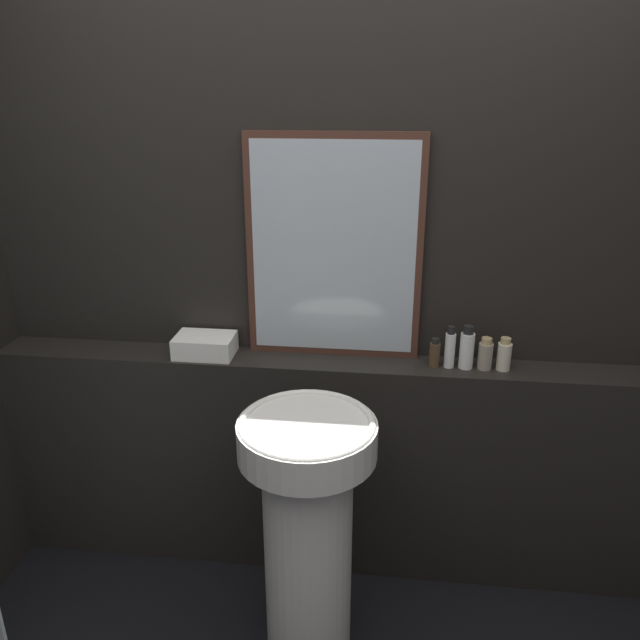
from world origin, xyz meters
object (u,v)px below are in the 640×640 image
object	(u,v)px
mirror	(334,249)
lotion_bottle	(467,349)
shampoo_bottle	(435,353)
pedestal_sink	(308,522)
towel_stack	(205,345)
hand_soap_bottle	(504,355)
conditioner_bottle	(450,348)
body_wash_bottle	(485,355)

from	to	relation	value
mirror	lotion_bottle	world-z (taller)	mirror
shampoo_bottle	pedestal_sink	bearing A→B (deg)	-133.34
towel_stack	hand_soap_bottle	size ratio (longest dim) A/B	1.81
shampoo_bottle	hand_soap_bottle	size ratio (longest dim) A/B	0.89
shampoo_bottle	conditioner_bottle	size ratio (longest dim) A/B	0.69
conditioner_bottle	lotion_bottle	xyz separation A→B (m)	(0.06, 0.00, 0.00)
towel_stack	lotion_bottle	xyz separation A→B (m)	(0.97, 0.00, 0.04)
conditioner_bottle	body_wash_bottle	world-z (taller)	conditioner_bottle
shampoo_bottle	towel_stack	bearing A→B (deg)	180.00
pedestal_sink	hand_soap_bottle	bearing A→B (deg)	33.48
conditioner_bottle	hand_soap_bottle	xyz separation A→B (m)	(0.19, 0.00, -0.02)
pedestal_sink	body_wash_bottle	world-z (taller)	body_wash_bottle
shampoo_bottle	conditioner_bottle	world-z (taller)	conditioner_bottle
lotion_bottle	hand_soap_bottle	bearing A→B (deg)	0.00
mirror	shampoo_bottle	size ratio (longest dim) A/B	7.48
pedestal_sink	lotion_bottle	world-z (taller)	lotion_bottle
pedestal_sink	conditioner_bottle	distance (m)	0.79
pedestal_sink	shampoo_bottle	xyz separation A→B (m)	(0.41, 0.43, 0.44)
hand_soap_bottle	shampoo_bottle	bearing A→B (deg)	180.00
mirror	shampoo_bottle	xyz separation A→B (m)	(0.38, -0.07, -0.36)
conditioner_bottle	body_wash_bottle	bearing A→B (deg)	0.00
pedestal_sink	mirror	xyz separation A→B (m)	(0.03, 0.50, 0.80)
shampoo_bottle	hand_soap_bottle	world-z (taller)	hand_soap_bottle
shampoo_bottle	lotion_bottle	size ratio (longest dim) A/B	0.67
shampoo_bottle	body_wash_bottle	world-z (taller)	body_wash_bottle
shampoo_bottle	body_wash_bottle	distance (m)	0.18
pedestal_sink	body_wash_bottle	bearing A→B (deg)	36.34
pedestal_sink	mirror	world-z (taller)	mirror
mirror	hand_soap_bottle	size ratio (longest dim) A/B	6.68
towel_stack	pedestal_sink	bearing A→B (deg)	-43.91
pedestal_sink	shampoo_bottle	world-z (taller)	shampoo_bottle
mirror	shampoo_bottle	bearing A→B (deg)	-10.63
pedestal_sink	body_wash_bottle	size ratio (longest dim) A/B	7.60
mirror	hand_soap_bottle	distance (m)	0.72
pedestal_sink	conditioner_bottle	bearing A→B (deg)	43.14
hand_soap_bottle	body_wash_bottle	bearing A→B (deg)	180.00
conditioner_bottle	body_wash_bottle	distance (m)	0.13
pedestal_sink	conditioner_bottle	size ratio (longest dim) A/B	5.73
towel_stack	hand_soap_bottle	distance (m)	1.11
conditioner_bottle	hand_soap_bottle	world-z (taller)	conditioner_bottle
lotion_bottle	body_wash_bottle	size ratio (longest dim) A/B	1.36
mirror	shampoo_bottle	world-z (taller)	mirror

